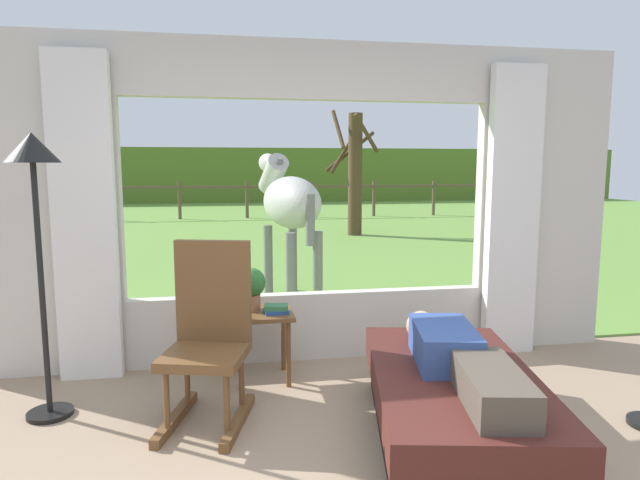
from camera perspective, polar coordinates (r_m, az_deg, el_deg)
The scene contains 15 objects.
back_wall_with_window at distance 4.41m, azimuth -1.04°, elevation 3.36°, with size 5.20×0.12×2.55m.
curtain_panel_left at distance 4.34m, azimuth -23.38°, elevation 2.01°, with size 0.44×0.10×2.40m, color silver.
curtain_panel_right at distance 4.84m, azimuth 19.45°, elevation 2.72°, with size 0.44×0.10×2.40m, color silver.
outdoor_pasture_lawn at distance 15.34m, azimuth -7.36°, elevation 1.72°, with size 36.00×21.68×0.02m, color olive.
distant_hill_ridge at distance 25.09m, azimuth -8.45°, elevation 6.71°, with size 36.00×2.00×2.40m, color #557128.
recliner_sofa at distance 3.38m, azimuth 13.66°, elevation -16.32°, with size 1.22×1.84×0.42m.
reclining_person at distance 3.23m, azimuth 14.19°, elevation -11.72°, with size 0.45×1.43×0.22m.
rocking_chair at distance 3.52m, azimuth -11.47°, elevation -9.58°, with size 0.62×0.78×1.12m.
side_table at distance 4.10m, azimuth -6.00°, elevation -8.72°, with size 0.44×0.44×0.52m.
potted_plant at distance 4.09m, azimuth -7.23°, elevation -4.79°, with size 0.22×0.22×0.32m.
book_stack at distance 4.03m, azimuth -4.60°, elevation -7.20°, with size 0.19×0.16×0.06m.
floor_lamp_left at distance 3.74m, azimuth -27.62°, elevation 4.66°, with size 0.32×0.32×1.78m.
horse at distance 6.42m, azimuth -3.26°, elevation 3.85°, with size 0.81×1.82×1.73m.
pasture_tree at distance 12.54m, azimuth 3.61°, elevation 7.21°, with size 1.19×1.12×2.84m.
pasture_fence_line at distance 16.82m, azimuth -7.64°, elevation 4.75°, with size 16.10×0.10×1.10m.
Camera 1 is at (-0.68, -2.08, 1.58)m, focal length 30.66 mm.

